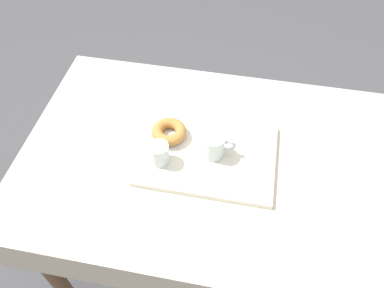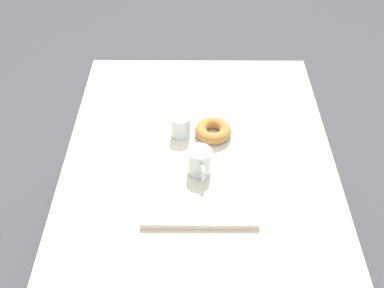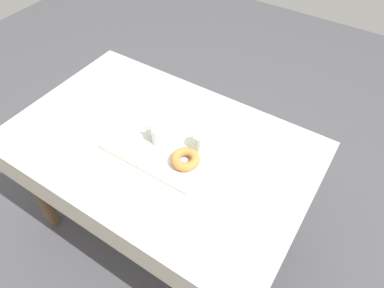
{
  "view_description": "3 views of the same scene",
  "coord_description": "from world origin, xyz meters",
  "px_view_note": "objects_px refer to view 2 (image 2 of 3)",
  "views": [
    {
      "loc": [
        -0.07,
        0.8,
        1.81
      ],
      "look_at": [
        0.09,
        -0.0,
        0.8
      ],
      "focal_mm": 35.77,
      "sensor_mm": 36.0,
      "label": 1
    },
    {
      "loc": [
        -1.04,
        0.02,
        1.83
      ],
      "look_at": [
        0.12,
        0.02,
        0.79
      ],
      "focal_mm": 44.6,
      "sensor_mm": 36.0,
      "label": 2
    },
    {
      "loc": [
        0.7,
        -0.8,
        1.89
      ],
      "look_at": [
        0.16,
        0.03,
        0.8
      ],
      "focal_mm": 32.31,
      "sensor_mm": 36.0,
      "label": 3
    }
  ],
  "objects_px": {
    "serving_tray": "(198,169)",
    "tea_mug_left": "(200,162)",
    "donut_plate_left": "(213,136)",
    "sugar_donut_left": "(213,131)",
    "dining_table": "(199,199)",
    "water_glass_near": "(181,127)"
  },
  "relations": [
    {
      "from": "serving_tray",
      "to": "tea_mug_left",
      "type": "height_order",
      "value": "tea_mug_left"
    },
    {
      "from": "serving_tray",
      "to": "tea_mug_left",
      "type": "relative_size",
      "value": 4.1
    },
    {
      "from": "tea_mug_left",
      "to": "donut_plate_left",
      "type": "xyz_separation_m",
      "value": [
        0.17,
        -0.05,
        -0.04
      ]
    },
    {
      "from": "tea_mug_left",
      "to": "sugar_donut_left",
      "type": "bearing_deg",
      "value": -15.6
    },
    {
      "from": "serving_tray",
      "to": "donut_plate_left",
      "type": "bearing_deg",
      "value": -19.41
    },
    {
      "from": "serving_tray",
      "to": "donut_plate_left",
      "type": "height_order",
      "value": "donut_plate_left"
    },
    {
      "from": "dining_table",
      "to": "tea_mug_left",
      "type": "height_order",
      "value": "tea_mug_left"
    },
    {
      "from": "dining_table",
      "to": "water_glass_near",
      "type": "xyz_separation_m",
      "value": [
        0.19,
        0.06,
        0.16
      ]
    },
    {
      "from": "tea_mug_left",
      "to": "water_glass_near",
      "type": "height_order",
      "value": "tea_mug_left"
    },
    {
      "from": "dining_table",
      "to": "donut_plate_left",
      "type": "distance_m",
      "value": 0.22
    },
    {
      "from": "dining_table",
      "to": "sugar_donut_left",
      "type": "bearing_deg",
      "value": -14.76
    },
    {
      "from": "donut_plate_left",
      "to": "sugar_donut_left",
      "type": "bearing_deg",
      "value": 0.0
    },
    {
      "from": "dining_table",
      "to": "donut_plate_left",
      "type": "bearing_deg",
      "value": -14.76
    },
    {
      "from": "water_glass_near",
      "to": "sugar_donut_left",
      "type": "relative_size",
      "value": 0.64
    },
    {
      "from": "dining_table",
      "to": "donut_plate_left",
      "type": "xyz_separation_m",
      "value": [
        0.18,
        -0.05,
        0.12
      ]
    },
    {
      "from": "serving_tray",
      "to": "water_glass_near",
      "type": "bearing_deg",
      "value": 20.86
    },
    {
      "from": "dining_table",
      "to": "donut_plate_left",
      "type": "relative_size",
      "value": 10.69
    },
    {
      "from": "dining_table",
      "to": "serving_tray",
      "type": "bearing_deg",
      "value": 7.34
    },
    {
      "from": "serving_tray",
      "to": "tea_mug_left",
      "type": "xyz_separation_m",
      "value": [
        -0.02,
        -0.0,
        0.05
      ]
    },
    {
      "from": "dining_table",
      "to": "sugar_donut_left",
      "type": "distance_m",
      "value": 0.24
    },
    {
      "from": "water_glass_near",
      "to": "serving_tray",
      "type": "bearing_deg",
      "value": -159.14
    },
    {
      "from": "dining_table",
      "to": "tea_mug_left",
      "type": "relative_size",
      "value": 12.13
    }
  ]
}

